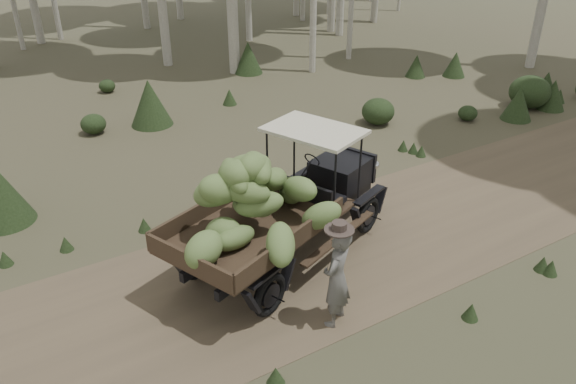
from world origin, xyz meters
name	(u,v)px	position (x,y,z in m)	size (l,w,h in m)	color
ground	(351,246)	(0.00, 0.00, 0.00)	(120.00, 120.00, 0.00)	#473D2B
dirt_track	(351,246)	(0.00, 0.00, 0.00)	(70.00, 4.00, 0.01)	brown
banana_truck	(269,197)	(-1.68, 0.23, 1.46)	(5.16, 3.46, 2.53)	black
farmer	(337,277)	(-1.53, -1.59, 0.88)	(0.74, 0.67, 1.85)	#54524D
undergrowth	(505,269)	(1.24, -2.53, 0.54)	(24.28, 24.73, 1.37)	#233319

